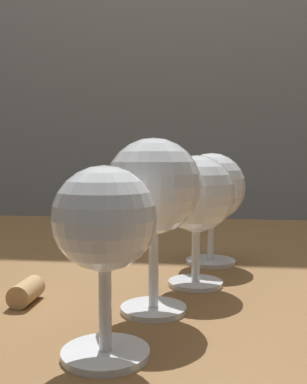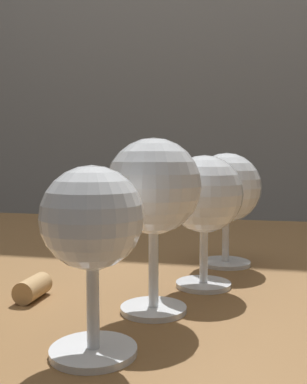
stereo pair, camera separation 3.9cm
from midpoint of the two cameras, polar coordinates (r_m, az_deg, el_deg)
name	(u,v)px [view 1 (the left image)]	position (r m, az deg, el deg)	size (l,w,h in m)	color
back_wall	(202,46)	(1.69, 5.59, 18.25)	(5.00, 0.08, 2.60)	gray
dining_table	(191,332)	(0.64, 3.10, -17.61)	(1.21, 0.84, 0.75)	brown
wine_glass_pinot	(104,225)	(0.31, -10.03, -4.29)	(0.07, 0.07, 0.13)	white
wine_glass_chardonnay	(154,189)	(0.39, -2.86, 0.32)	(0.09, 0.09, 0.16)	white
wine_glass_merlot	(196,197)	(0.47, 3.20, -0.66)	(0.08, 0.08, 0.14)	white
wine_glass_amber	(211,190)	(0.58, 5.58, 0.27)	(0.09, 0.09, 0.15)	white
cork	(26,292)	(0.45, -18.59, -12.17)	(0.02, 0.02, 0.04)	tan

